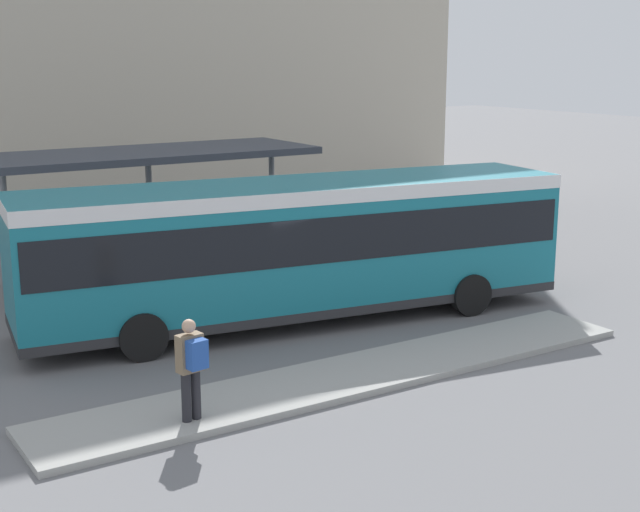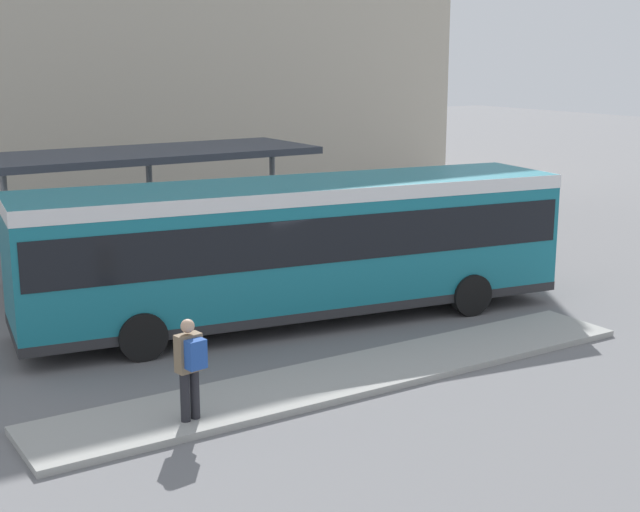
# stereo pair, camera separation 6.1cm
# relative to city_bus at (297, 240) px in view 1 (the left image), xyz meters

# --- Properties ---
(ground_plane) EXTENTS (120.00, 120.00, 0.00)m
(ground_plane) POSITION_rel_city_bus_xyz_m (-0.01, 0.00, -1.80)
(ground_plane) COLOR slate
(curb_island) EXTENTS (11.90, 1.80, 0.12)m
(curb_island) POSITION_rel_city_bus_xyz_m (-1.00, -3.64, -1.74)
(curb_island) COLOR #9E9E99
(curb_island) RESTS_ON ground_plane
(city_bus) EXTENTS (12.24, 4.32, 3.06)m
(city_bus) POSITION_rel_city_bus_xyz_m (0.00, 0.00, 0.00)
(city_bus) COLOR #197284
(city_bus) RESTS_ON ground_plane
(pedestrian_waiting) EXTENTS (0.43, 0.46, 1.65)m
(pedestrian_waiting) POSITION_rel_city_bus_xyz_m (-4.39, -4.08, -0.73)
(pedestrian_waiting) COLOR #232328
(pedestrian_waiting) RESTS_ON curb_island
(bicycle_blue) EXTENTS (0.48, 1.59, 0.69)m
(bicycle_blue) POSITION_rel_city_bus_xyz_m (8.39, 1.70, -1.45)
(bicycle_blue) COLOR black
(bicycle_blue) RESTS_ON ground_plane
(bicycle_green) EXTENTS (0.48, 1.76, 0.77)m
(bicycle_green) POSITION_rel_city_bus_xyz_m (8.37, 2.59, -1.41)
(bicycle_green) COLOR black
(bicycle_green) RESTS_ON ground_plane
(bicycle_red) EXTENTS (0.48, 1.74, 0.75)m
(bicycle_red) POSITION_rel_city_bus_xyz_m (8.05, 3.48, -1.42)
(bicycle_red) COLOR black
(bicycle_red) RESTS_ON ground_plane
(bicycle_black) EXTENTS (0.48, 1.70, 0.73)m
(bicycle_black) POSITION_rel_city_bus_xyz_m (8.26, 4.37, -1.43)
(bicycle_black) COLOR black
(bicycle_black) RESTS_ON ground_plane
(station_shelter) EXTENTS (8.57, 3.24, 3.33)m
(station_shelter) POSITION_rel_city_bus_xyz_m (-1.19, 5.42, 1.36)
(station_shelter) COLOR #383D47
(station_shelter) RESTS_ON ground_plane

